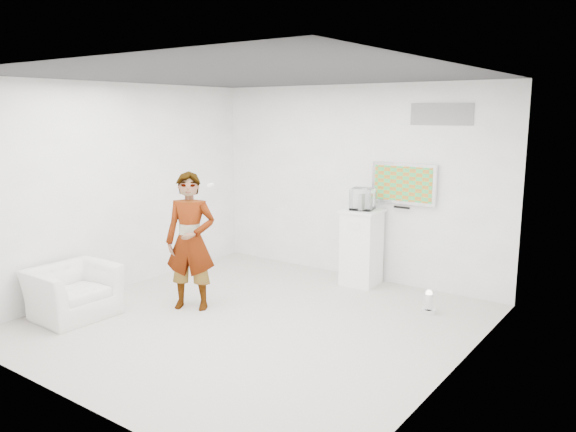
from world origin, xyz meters
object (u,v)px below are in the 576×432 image
object	(u,v)px
armchair	(73,292)
pedestal	(361,247)
floor_uplight	(429,302)
tv	(404,184)
person	(191,241)

from	to	relation	value
armchair	pedestal	xyz separation A→B (m)	(2.34, 3.37, 0.25)
pedestal	floor_uplight	size ratio (longest dim) A/B	3.85
pedestal	floor_uplight	bearing A→B (deg)	-24.78
tv	person	xyz separation A→B (m)	(-1.84, -2.55, -0.64)
tv	floor_uplight	xyz separation A→B (m)	(0.81, -0.91, -1.40)
person	floor_uplight	bearing A→B (deg)	3.47
person	pedestal	distance (m)	2.63
tv	floor_uplight	world-z (taller)	tv
tv	person	distance (m)	3.20
tv	armchair	distance (m)	4.80
tv	pedestal	distance (m)	1.14
tv	pedestal	xyz separation A→B (m)	(-0.52, -0.29, -0.98)
tv	armchair	bearing A→B (deg)	-127.95
person	floor_uplight	xyz separation A→B (m)	(2.65, 1.64, -0.76)
armchair	pedestal	world-z (taller)	pedestal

